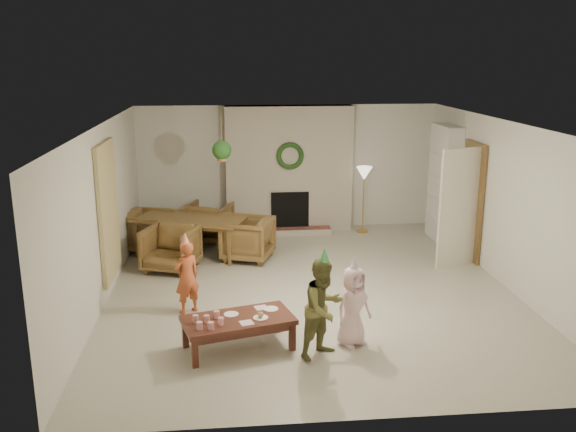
{
  "coord_description": "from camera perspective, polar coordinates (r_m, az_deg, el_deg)",
  "views": [
    {
      "loc": [
        -1.19,
        -8.7,
        3.46
      ],
      "look_at": [
        -0.3,
        0.4,
        1.05
      ],
      "focal_mm": 38.33,
      "sensor_mm": 36.0,
      "label": 1
    }
  ],
  "objects": [
    {
      "name": "plate_a",
      "position": [
        7.58,
        -5.28,
        -9.06
      ],
      "size": [
        0.22,
        0.22,
        0.01
      ],
      "primitive_type": "cylinder",
      "rotation": [
        0.0,
        0.0,
        0.27
      ],
      "color": "white",
      "rests_on": "coffee_table_top"
    },
    {
      "name": "hanging_plant_pot",
      "position": [
        10.34,
        -6.15,
        5.44
      ],
      "size": [
        0.16,
        0.16,
        0.12
      ],
      "primitive_type": "cylinder",
      "color": "#9E6A33",
      "rests_on": "hanging_plant_cord"
    },
    {
      "name": "door_leaf",
      "position": [
        10.53,
        15.57,
        0.7
      ],
      "size": [
        0.77,
        0.32,
        2.0
      ],
      "primitive_type": "cube",
      "rotation": [
        0.0,
        0.0,
        -1.22
      ],
      "color": "beige",
      "rests_on": "floor"
    },
    {
      "name": "coffee_table_top",
      "position": [
        7.5,
        -4.65,
        -9.6
      ],
      "size": [
        1.44,
        0.98,
        0.06
      ],
      "primitive_type": "cube",
      "rotation": [
        0.0,
        0.0,
        0.27
      ],
      "color": "#51261B",
      "rests_on": "floor"
    },
    {
      "name": "wall_left",
      "position": [
        9.16,
        -16.81,
        0.16
      ],
      "size": [
        0.0,
        7.0,
        7.0
      ],
      "primitive_type": "plane",
      "rotation": [
        1.57,
        0.0,
        1.57
      ],
      "color": "silver",
      "rests_on": "floor"
    },
    {
      "name": "coffee_table_apron",
      "position": [
        7.53,
        -4.64,
        -10.09
      ],
      "size": [
        1.31,
        0.85,
        0.08
      ],
      "primitive_type": "cube",
      "rotation": [
        0.0,
        0.0,
        0.27
      ],
      "color": "#51261B",
      "rests_on": "floor"
    },
    {
      "name": "fireplace_wreath",
      "position": [
        11.98,
        0.19,
        5.59
      ],
      "size": [
        0.54,
        0.1,
        0.54
      ],
      "primitive_type": "torus",
      "rotation": [
        1.57,
        0.0,
        0.0
      ],
      "color": "#193915",
      "rests_on": "fireplace_mass"
    },
    {
      "name": "floor",
      "position": [
        9.44,
        2.06,
        -6.75
      ],
      "size": [
        7.0,
        7.0,
        0.0
      ],
      "primitive_type": "plane",
      "color": "#B7B29E",
      "rests_on": "ground"
    },
    {
      "name": "bookshelf_shelf_d",
      "position": [
        11.85,
        14.35,
        5.51
      ],
      "size": [
        0.3,
        0.92,
        0.03
      ],
      "primitive_type": "cube",
      "color": "white",
      "rests_on": "bookshelf_carcass"
    },
    {
      "name": "bookshelf_shelf_c",
      "position": [
        11.91,
        14.22,
        3.62
      ],
      "size": [
        0.3,
        0.92,
        0.03
      ],
      "primitive_type": "cube",
      "color": "white",
      "rests_on": "bookshelf_carcass"
    },
    {
      "name": "ceiling",
      "position": [
        8.83,
        2.21,
        8.52
      ],
      "size": [
        7.0,
        7.0,
        0.0
      ],
      "primitive_type": "plane",
      "rotation": [
        3.14,
        0.0,
        0.0
      ],
      "color": "white",
      "rests_on": "wall_back"
    },
    {
      "name": "party_hat_plaid",
      "position": [
        7.02,
        3.4,
        -3.69
      ],
      "size": [
        0.18,
        0.18,
        0.2
      ],
      "primitive_type": "cone",
      "rotation": [
        0.0,
        0.0,
        0.29
      ],
      "color": "#4AAE54",
      "rests_on": "child_plaid"
    },
    {
      "name": "books_row_upper",
      "position": [
        11.79,
        14.33,
        4.14
      ],
      "size": [
        0.2,
        0.36,
        0.22
      ],
      "primitive_type": "cube",
      "color": "gold",
      "rests_on": "bookshelf_shelf_c"
    },
    {
      "name": "floor_lamp_shade",
      "position": [
        12.21,
        7.08,
        3.94
      ],
      "size": [
        0.32,
        0.32,
        0.26
      ],
      "primitive_type": "cone",
      "rotation": [
        3.14,
        0.0,
        0.0
      ],
      "color": "beige",
      "rests_on": "floor_lamp_post"
    },
    {
      "name": "books_row_lower",
      "position": [
        11.91,
        14.17,
        0.36
      ],
      "size": [
        0.2,
        0.4,
        0.24
      ],
      "primitive_type": "cube",
      "color": "#A4251E",
      "rests_on": "bookshelf_shelf_a"
    },
    {
      "name": "cup_c",
      "position": [
        7.2,
        -7.17,
        -10.07
      ],
      "size": [
        0.09,
        0.09,
        0.09
      ],
      "primitive_type": "cylinder",
      "rotation": [
        0.0,
        0.0,
        0.27
      ],
      "color": "white",
      "rests_on": "coffee_table_top"
    },
    {
      "name": "door_frame",
      "position": [
        11.01,
        16.73,
        1.32
      ],
      "size": [
        0.05,
        0.86,
        2.04
      ],
      "primitive_type": "cube",
      "color": "brown",
      "rests_on": "floor"
    },
    {
      "name": "hanging_plant_cord",
      "position": [
        10.28,
        -6.2,
        7.36
      ],
      "size": [
        0.01,
        0.01,
        0.7
      ],
      "primitive_type": "cylinder",
      "color": "tan",
      "rests_on": "ceiling"
    },
    {
      "name": "coffee_leg_br",
      "position": [
        7.98,
        -1.01,
        -9.58
      ],
      "size": [
        0.09,
        0.09,
        0.34
      ],
      "primitive_type": "cube",
      "rotation": [
        0.0,
        0.0,
        0.27
      ],
      "color": "#51261B",
      "rests_on": "floor"
    },
    {
      "name": "fireplace_mass",
      "position": [
        12.26,
        0.08,
        4.38
      ],
      "size": [
        2.5,
        0.4,
        2.5
      ],
      "primitive_type": "cube",
      "color": "#5A1E17",
      "rests_on": "floor"
    },
    {
      "name": "dining_table",
      "position": [
        11.03,
        -8.98,
        -1.88
      ],
      "size": [
        2.16,
        1.65,
        0.67
      ],
      "primitive_type": "imported",
      "rotation": [
        0.0,
        0.0,
        -0.35
      ],
      "color": "brown",
      "rests_on": "floor"
    },
    {
      "name": "wall_back",
      "position": [
        12.46,
        -0.01,
        4.54
      ],
      "size": [
        7.0,
        0.0,
        7.0
      ],
      "primitive_type": "plane",
      "rotation": [
        1.57,
        0.0,
        0.0
      ],
      "color": "silver",
      "rests_on": "floor"
    },
    {
      "name": "child_pink",
      "position": [
        7.58,
        6.06,
        -8.31
      ],
      "size": [
        0.58,
        0.52,
        1.0
      ],
      "primitive_type": "imported",
      "rotation": [
        0.0,
        0.0,
        0.51
      ],
      "color": "#FBC9D1",
      "rests_on": "floor"
    },
    {
      "name": "food_scoop",
      "position": [
        7.45,
        -2.56,
        -9.12
      ],
      "size": [
        0.09,
        0.09,
        0.07
      ],
      "primitive_type": "sphere",
      "rotation": [
        0.0,
        0.0,
        0.27
      ],
      "color": "tan",
      "rests_on": "plate_b"
    },
    {
      "name": "cup_b",
      "position": [
        7.4,
        -8.56,
        -9.41
      ],
      "size": [
        0.09,
        0.09,
        0.09
      ],
      "primitive_type": "cylinder",
      "rotation": [
        0.0,
        0.0,
        0.27
      ],
      "color": "white",
      "rests_on": "coffee_table_top"
    },
    {
      "name": "bookshelf_carcass",
      "position": [
        11.95,
        14.27,
        2.91
      ],
      "size": [
        0.3,
        1.0,
        2.2
      ],
      "primitive_type": "cube",
      "color": "white",
      "rests_on": "floor"
    },
    {
      "name": "party_hat_red",
      "position": [
        8.36,
        -9.53,
        -2.12
      ],
      "size": [
        0.17,
        0.17,
        0.19
      ],
      "primitive_type": "cone",
      "rotation": [
        0.0,
        0.0,
        0.22
      ],
      "color": "#F0AF50",
      "rests_on": "child_red"
    },
    {
      "name": "fireplace_hearth",
      "position": [
        12.19,
        0.24,
        -1.43
      ],
      "size": [
        1.6,
        0.3,
        0.12
      ],
      "primitive_type": "cube",
      "color": "maroon",
      "rests_on": "floor"
    },
    {
      "name": "wall_right",
      "position": [
        9.9,
        19.61,
        1.0
      ],
      "size": [
        0.0,
        7.0,
        7.0
      ],
      "primitive_type": "plane",
      "rotation": [
        1.57,
        0.0,
        -1.57
      ],
      "color": "silver",
      "rests_on": "floor"
    },
    {
      "name": "plate_c",
      "position": [
        7.7,
        -1.59,
        -8.61
      ],
      "size": [
        0.22,
        0.22,
        0.01
      ],
      "primitive_type": "cylinder",
      "rotation": [
        0.0,
        0.0,
        0.27
      ],
      "color": "white",
      "rests_on": "coffee_table_top"
    },
    {
      "name": "plate_b",
      "position": [
        7.46,
        -2.55,
        -9.39
      ],
      "size": [
        0.22,
        0.22,
        0.01
      ],
      "primitive_type": "cylinder",
      "rotation": [
        0.0,
        0.0,
        0.27
      ],
      "color": "white",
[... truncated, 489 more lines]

